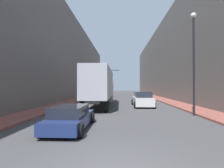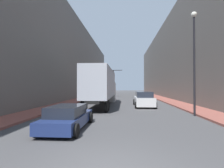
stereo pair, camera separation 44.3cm
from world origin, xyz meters
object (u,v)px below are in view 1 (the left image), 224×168
at_px(semi_truck, 101,86).
at_px(traffic_signal_gantry, 99,78).
at_px(suv_car, 142,99).
at_px(street_lamp, 194,51).
at_px(sedan_car, 71,118).

relative_size(semi_truck, traffic_signal_gantry, 2.34).
bearing_deg(traffic_signal_gantry, suv_car, -67.24).
bearing_deg(street_lamp, sedan_car, -151.09).
height_order(sedan_car, suv_car, suv_car).
bearing_deg(sedan_car, semi_truck, 88.13).
height_order(semi_truck, sedan_car, semi_truck).
bearing_deg(traffic_signal_gantry, semi_truck, -82.13).
bearing_deg(suv_car, traffic_signal_gantry, 112.76).
distance_m(suv_car, traffic_signal_gantry, 18.56).
bearing_deg(semi_truck, street_lamp, -41.20).
xyz_separation_m(semi_truck, traffic_signal_gantry, (-2.20, 15.88, 1.81)).
xyz_separation_m(sedan_car, street_lamp, (8.50, 4.69, 4.48)).
bearing_deg(semi_truck, suv_car, -11.10).
xyz_separation_m(traffic_signal_gantry, street_lamp, (10.31, -22.98, 0.93)).
height_order(semi_truck, suv_car, semi_truck).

